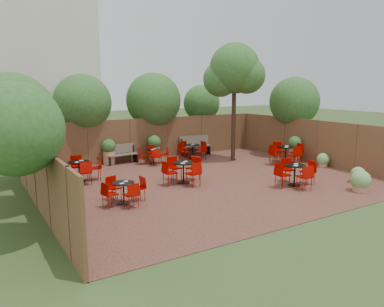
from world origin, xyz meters
TOP-DOWN VIEW (x-y plane):
  - ground at (0.00, 0.00)m, footprint 80.00×80.00m
  - courtyard_paving at (0.00, 0.00)m, footprint 12.00×10.00m
  - fence_back at (0.00, 5.00)m, footprint 12.00×0.08m
  - fence_left at (-6.00, 0.00)m, footprint 0.08×10.00m
  - fence_right at (6.00, 0.00)m, footprint 0.08×10.00m
  - neighbour_building at (-4.50, 8.00)m, footprint 5.00×4.00m
  - overhang_foliage at (-1.69, 3.17)m, footprint 15.71×10.53m
  - courtyard_tree at (3.18, 2.54)m, footprint 2.56×2.46m
  - park_bench_left at (-1.64, 4.62)m, footprint 1.47×0.59m
  - park_bench_right at (2.36, 4.63)m, footprint 1.66×0.72m
  - bistro_tables at (0.12, 0.91)m, footprint 10.51×7.62m
  - planters at (-0.13, 3.68)m, footprint 11.56×4.38m
  - low_shrubs at (4.39, -2.86)m, footprint 2.68×3.84m

SIDE VIEW (x-z plane):
  - ground at x=0.00m, z-range 0.00..0.00m
  - courtyard_paving at x=0.00m, z-range 0.00..0.02m
  - low_shrubs at x=4.39m, z-range -0.03..0.69m
  - bistro_tables at x=0.12m, z-range 0.00..0.90m
  - park_bench_left at x=-1.64m, z-range 0.03..0.92m
  - park_bench_right at x=2.36m, z-range 0.03..1.03m
  - planters at x=-0.13m, z-range 0.05..1.23m
  - fence_back at x=0.00m, z-range 0.00..2.00m
  - fence_left at x=-6.00m, z-range 0.00..2.00m
  - fence_right at x=6.00m, z-range 0.00..2.00m
  - overhang_foliage at x=-1.69m, z-range 1.38..4.11m
  - neighbour_building at x=-4.50m, z-range 0.00..8.00m
  - courtyard_tree at x=3.18m, z-range 1.41..6.87m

